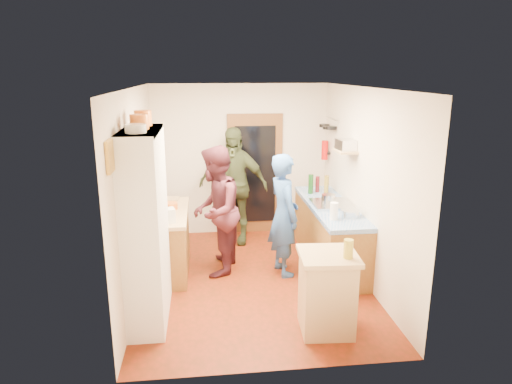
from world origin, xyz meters
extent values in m
cube|color=maroon|center=(0.00, 0.00, -0.01)|extent=(3.00, 4.00, 0.02)
cube|color=silver|center=(0.00, 0.00, 2.61)|extent=(3.00, 4.00, 0.02)
cube|color=beige|center=(0.00, 2.01, 1.30)|extent=(3.00, 0.02, 2.60)
cube|color=beige|center=(0.00, -2.01, 1.30)|extent=(3.00, 0.02, 2.60)
cube|color=beige|center=(-1.51, 0.00, 1.30)|extent=(0.02, 4.00, 2.60)
cube|color=beige|center=(1.51, 0.00, 1.30)|extent=(0.02, 4.00, 2.60)
cube|color=brown|center=(0.25, 1.97, 1.05)|extent=(0.95, 0.06, 2.10)
cube|color=black|center=(0.25, 1.94, 1.05)|extent=(0.70, 0.02, 1.70)
cube|color=white|center=(-1.30, -0.80, 1.10)|extent=(0.40, 1.20, 2.20)
cube|color=white|center=(-1.30, -0.80, 2.18)|extent=(0.40, 1.14, 0.04)
cylinder|color=white|center=(-1.30, -1.09, 2.24)|extent=(0.21, 0.21, 0.09)
cylinder|color=orange|center=(-1.30, -0.79, 2.28)|extent=(0.20, 0.20, 0.16)
cylinder|color=orange|center=(-1.30, -0.47, 2.29)|extent=(0.19, 0.19, 0.17)
cube|color=brown|center=(-1.20, 0.45, 0.42)|extent=(0.60, 1.40, 0.85)
cube|color=tan|center=(-1.20, 0.45, 0.88)|extent=(0.64, 1.44, 0.05)
cube|color=white|center=(-1.15, -0.06, 0.99)|extent=(0.28, 0.22, 0.18)
cylinder|color=white|center=(-1.25, 0.36, 0.98)|extent=(0.17, 0.17, 0.16)
cylinder|color=orange|center=(-1.12, 0.54, 0.94)|extent=(0.24, 0.24, 0.09)
cube|color=tan|center=(-1.18, 1.03, 0.91)|extent=(0.31, 0.23, 0.02)
cube|color=brown|center=(1.20, 0.50, 0.42)|extent=(0.60, 2.20, 0.84)
cube|color=#0443A7|center=(1.20, 0.50, 0.87)|extent=(0.62, 2.22, 0.06)
cube|color=silver|center=(1.20, 0.45, 0.92)|extent=(0.55, 0.58, 0.04)
cylinder|color=silver|center=(1.15, 0.46, 1.00)|extent=(0.19, 0.19, 0.13)
cylinder|color=#143F14|center=(1.05, 1.14, 1.06)|extent=(0.08, 0.08, 0.31)
cylinder|color=#591419|center=(1.18, 1.22, 1.03)|extent=(0.07, 0.07, 0.26)
cylinder|color=olive|center=(1.31, 1.15, 1.04)|extent=(0.09, 0.09, 0.28)
cylinder|color=white|center=(1.05, -0.19, 1.02)|extent=(0.12, 0.12, 0.23)
cylinder|color=silver|center=(1.30, -0.10, 0.95)|extent=(0.29, 0.29, 0.10)
cube|color=tan|center=(0.66, -1.34, 0.43)|extent=(0.58, 0.58, 0.86)
cube|color=tan|center=(0.66, -1.34, 0.89)|extent=(0.66, 0.66, 0.05)
cube|color=white|center=(0.62, -1.29, 0.90)|extent=(0.37, 0.30, 0.02)
cylinder|color=#AD9E2D|center=(0.84, -1.47, 1.01)|extent=(0.11, 0.11, 0.20)
cylinder|color=silver|center=(1.46, 1.52, 2.05)|extent=(0.02, 0.65, 0.02)
cylinder|color=black|center=(1.40, 1.35, 1.92)|extent=(0.18, 0.18, 0.05)
cylinder|color=black|center=(1.40, 1.55, 1.90)|extent=(0.16, 0.16, 0.05)
cylinder|color=black|center=(1.40, 1.75, 1.91)|extent=(0.17, 0.17, 0.05)
cube|color=tan|center=(1.37, 0.45, 1.70)|extent=(0.26, 0.42, 0.03)
cube|color=silver|center=(1.37, 0.45, 1.79)|extent=(0.25, 0.32, 0.15)
cube|color=black|center=(1.47, 1.70, 1.45)|extent=(0.06, 0.10, 0.04)
cylinder|color=red|center=(1.41, 1.70, 1.50)|extent=(0.11, 0.11, 0.32)
cube|color=gold|center=(-1.48, -1.55, 2.05)|extent=(0.03, 0.25, 0.30)
imported|color=#2B4F92|center=(0.49, 0.18, 0.86)|extent=(0.54, 0.70, 1.73)
imported|color=#461B24|center=(-0.45, 0.37, 0.91)|extent=(0.87, 1.02, 1.82)
imported|color=#333A21|center=(-0.15, 1.50, 0.97)|extent=(1.22, 0.75, 1.94)
camera|label=1|loc=(-0.63, -5.76, 2.81)|focal=32.00mm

